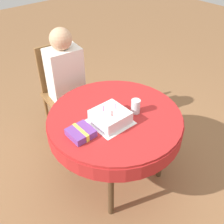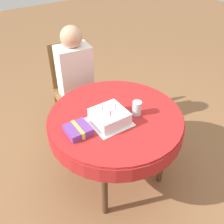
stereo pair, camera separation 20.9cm
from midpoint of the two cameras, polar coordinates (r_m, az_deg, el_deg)
ground_plane at (r=2.67m, az=-1.76°, el=-13.08°), size 12.00×12.00×0.00m
dining_table at (r=2.21m, az=-2.07°, el=-2.53°), size 1.13×1.13×0.73m
chair at (r=2.94m, az=-12.50°, el=5.10°), size 0.50×0.50×0.99m
person at (r=2.74m, az=-12.20°, el=7.86°), size 0.37×0.36×1.22m
napkin at (r=2.09m, az=-3.24°, el=-2.27°), size 0.30×0.30×0.00m
birthday_cake at (r=2.06m, az=-3.29°, el=-1.16°), size 0.25×0.25×0.15m
drinking_glass at (r=2.15m, az=2.41°, el=1.16°), size 0.08×0.08×0.12m
gift_box at (r=1.98m, az=-9.83°, el=-4.59°), size 0.18×0.18×0.06m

